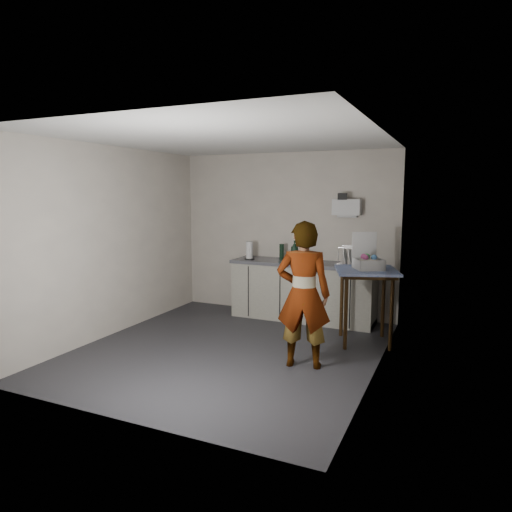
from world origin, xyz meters
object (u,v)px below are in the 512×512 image
at_px(side_table, 366,279).
at_px(dish_rack, 351,260).
at_px(standing_man, 303,295).
at_px(kitchen_counter, 303,292).
at_px(dark_bottle, 282,252).
at_px(paper_towel, 249,251).
at_px(soap_bottle, 295,251).
at_px(soda_can, 308,258).
at_px(bakery_box, 368,261).

distance_m(side_table, dish_rack, 0.86).
relative_size(standing_man, dish_rack, 4.33).
bearing_deg(standing_man, side_table, -126.13).
height_order(kitchen_counter, dark_bottle, dark_bottle).
bearing_deg(dish_rack, kitchen_counter, -177.49).
height_order(dark_bottle, paper_towel, paper_towel).
height_order(paper_towel, dish_rack, paper_towel).
height_order(side_table, dish_rack, dish_rack).
xyz_separation_m(kitchen_counter, soap_bottle, (-0.12, -0.07, 0.65)).
relative_size(kitchen_counter, side_table, 2.27).
distance_m(kitchen_counter, dish_rack, 0.91).
height_order(soda_can, paper_towel, paper_towel).
height_order(dish_rack, bakery_box, bakery_box).
bearing_deg(dish_rack, soap_bottle, -173.39).
relative_size(standing_man, bakery_box, 3.54).
relative_size(paper_towel, bakery_box, 0.61).
distance_m(standing_man, soap_bottle, 1.94).
distance_m(soda_can, dish_rack, 0.65).
bearing_deg(dark_bottle, standing_man, -62.63).
height_order(kitchen_counter, soap_bottle, soap_bottle).
distance_m(soap_bottle, paper_towel, 0.75).
bearing_deg(kitchen_counter, standing_man, -71.73).
distance_m(side_table, soap_bottle, 1.41).
height_order(standing_man, soap_bottle, standing_man).
xyz_separation_m(side_table, dish_rack, (-0.37, 0.77, 0.11)).
xyz_separation_m(side_table, bakery_box, (0.01, 0.02, 0.23)).
relative_size(standing_man, soap_bottle, 5.02).
xyz_separation_m(side_table, standing_man, (-0.49, -1.11, -0.03)).
bearing_deg(soap_bottle, standing_man, -67.66).
bearing_deg(bakery_box, dish_rack, 85.63).
xyz_separation_m(standing_man, bakery_box, (0.50, 1.13, 0.26)).
bearing_deg(bakery_box, soda_can, 114.60).
bearing_deg(side_table, paper_towel, 142.96).
xyz_separation_m(standing_man, soda_can, (-0.52, 1.83, 0.14)).
bearing_deg(kitchen_counter, paper_towel, -174.05).
distance_m(soda_can, paper_towel, 0.96).
bearing_deg(paper_towel, side_table, -18.22).
height_order(standing_man, dish_rack, standing_man).
bearing_deg(paper_towel, soda_can, 4.18).
xyz_separation_m(paper_towel, bakery_box, (1.98, -0.62, 0.04)).
xyz_separation_m(paper_towel, dish_rack, (1.60, 0.12, -0.07)).
relative_size(kitchen_counter, paper_towel, 7.84).
distance_m(side_table, bakery_box, 0.23).
distance_m(kitchen_counter, standing_man, 1.99).
bearing_deg(soap_bottle, side_table, -28.87).
xyz_separation_m(soap_bottle, dark_bottle, (-0.27, 0.15, -0.04)).
relative_size(side_table, paper_towel, 3.44).
bearing_deg(side_table, soda_can, 125.80).
xyz_separation_m(soda_can, dish_rack, (0.64, 0.05, -0.00)).
relative_size(soda_can, paper_towel, 0.44).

